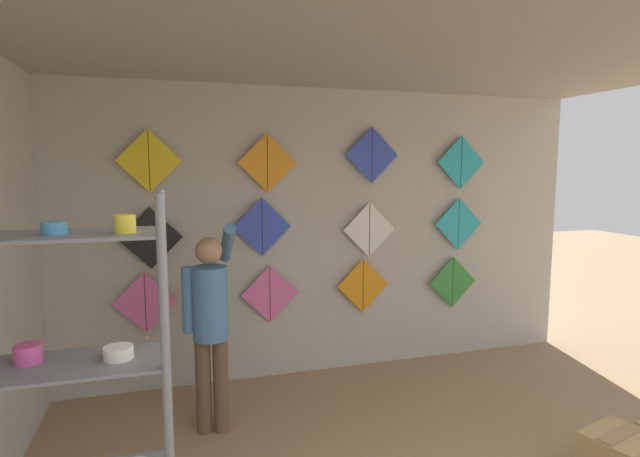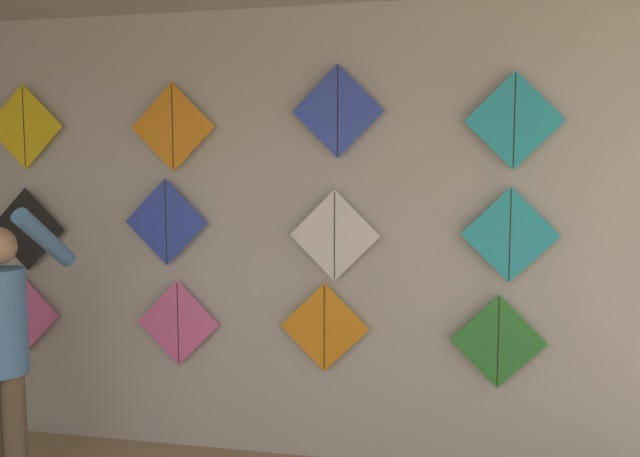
{
  "view_description": "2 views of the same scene",
  "coord_description": "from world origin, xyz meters",
  "px_view_note": "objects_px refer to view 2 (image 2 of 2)",
  "views": [
    {
      "loc": [
        -1.36,
        -1.06,
        2.04
      ],
      "look_at": [
        -0.06,
        3.3,
        1.49
      ],
      "focal_mm": 28.0,
      "sensor_mm": 36.0,
      "label": 1
    },
    {
      "loc": [
        1.16,
        -0.14,
        1.82
      ],
      "look_at": [
        0.49,
        3.3,
        1.49
      ],
      "focal_mm": 35.0,
      "sensor_mm": 36.0,
      "label": 2
    }
  ],
  "objects_px": {
    "kite_10": "(338,111)",
    "kite_2": "(324,327)",
    "kite_5": "(166,222)",
    "kite_6": "(335,236)",
    "kite_7": "(510,235)",
    "kite_9": "(173,127)",
    "shopkeeper": "(3,341)",
    "kite_4": "(27,229)",
    "kite_3": "(498,342)",
    "kite_8": "(24,127)",
    "kite_0": "(22,320)",
    "kite_1": "(178,323)",
    "kite_11": "(514,121)"
  },
  "relations": [
    {
      "from": "kite_10",
      "to": "kite_2",
      "type": "bearing_deg",
      "value": 180.0
    },
    {
      "from": "kite_5",
      "to": "kite_6",
      "type": "height_order",
      "value": "kite_5"
    },
    {
      "from": "kite_6",
      "to": "kite_10",
      "type": "height_order",
      "value": "kite_10"
    },
    {
      "from": "kite_7",
      "to": "kite_9",
      "type": "height_order",
      "value": "kite_9"
    },
    {
      "from": "shopkeeper",
      "to": "kite_2",
      "type": "xyz_separation_m",
      "value": [
        1.58,
        0.83,
        -0.06
      ]
    },
    {
      "from": "kite_4",
      "to": "kite_7",
      "type": "height_order",
      "value": "kite_7"
    },
    {
      "from": "kite_3",
      "to": "kite_6",
      "type": "distance_m",
      "value": 1.14
    },
    {
      "from": "kite_3",
      "to": "kite_4",
      "type": "relative_size",
      "value": 1.0
    },
    {
      "from": "kite_6",
      "to": "kite_8",
      "type": "distance_m",
      "value": 2.18
    },
    {
      "from": "kite_0",
      "to": "shopkeeper",
      "type": "bearing_deg",
      "value": -58.62
    },
    {
      "from": "kite_1",
      "to": "kite_4",
      "type": "xyz_separation_m",
      "value": [
        -1.06,
        0.0,
        0.59
      ]
    },
    {
      "from": "kite_5",
      "to": "kite_9",
      "type": "height_order",
      "value": "kite_9"
    },
    {
      "from": "kite_5",
      "to": "kite_7",
      "type": "distance_m",
      "value": 2.1
    },
    {
      "from": "kite_2",
      "to": "kite_7",
      "type": "xyz_separation_m",
      "value": [
        1.08,
        0.0,
        0.59
      ]
    },
    {
      "from": "kite_0",
      "to": "kite_4",
      "type": "height_order",
      "value": "kite_4"
    },
    {
      "from": "kite_0",
      "to": "kite_11",
      "type": "distance_m",
      "value": 3.42
    },
    {
      "from": "kite_1",
      "to": "kite_2",
      "type": "xyz_separation_m",
      "value": [
        0.96,
        0.0,
        0.02
      ]
    },
    {
      "from": "kite_4",
      "to": "kite_1",
      "type": "bearing_deg",
      "value": 0.0
    },
    {
      "from": "shopkeeper",
      "to": "kite_2",
      "type": "height_order",
      "value": "shopkeeper"
    },
    {
      "from": "kite_1",
      "to": "kite_11",
      "type": "distance_m",
      "value": 2.4
    },
    {
      "from": "kite_5",
      "to": "kite_10",
      "type": "height_order",
      "value": "kite_10"
    },
    {
      "from": "shopkeeper",
      "to": "kite_4",
      "type": "xyz_separation_m",
      "value": [
        -0.44,
        0.83,
        0.51
      ]
    },
    {
      "from": "kite_5",
      "to": "kite_0",
      "type": "bearing_deg",
      "value": -179.95
    },
    {
      "from": "kite_1",
      "to": "kite_11",
      "type": "xyz_separation_m",
      "value": [
        2.04,
        0.0,
        1.26
      ]
    },
    {
      "from": "shopkeeper",
      "to": "kite_7",
      "type": "distance_m",
      "value": 2.84
    },
    {
      "from": "kite_0",
      "to": "kite_10",
      "type": "bearing_deg",
      "value": 0.03
    },
    {
      "from": "kite_7",
      "to": "kite_9",
      "type": "xyz_separation_m",
      "value": [
        -2.04,
        0.0,
        0.64
      ]
    },
    {
      "from": "kite_5",
      "to": "kite_6",
      "type": "xyz_separation_m",
      "value": [
        1.09,
        0.0,
        -0.06
      ]
    },
    {
      "from": "kite_6",
      "to": "kite_8",
      "type": "bearing_deg",
      "value": 180.0
    },
    {
      "from": "kite_3",
      "to": "kite_6",
      "type": "bearing_deg",
      "value": 180.0
    },
    {
      "from": "shopkeeper",
      "to": "kite_5",
      "type": "height_order",
      "value": "kite_5"
    },
    {
      "from": "kite_10",
      "to": "kite_11",
      "type": "relative_size",
      "value": 1.0
    },
    {
      "from": "kite_8",
      "to": "kite_11",
      "type": "height_order",
      "value": "kite_8"
    },
    {
      "from": "shopkeeper",
      "to": "kite_8",
      "type": "distance_m",
      "value": 1.51
    },
    {
      "from": "kite_3",
      "to": "kite_10",
      "type": "height_order",
      "value": "kite_10"
    },
    {
      "from": "shopkeeper",
      "to": "kite_1",
      "type": "bearing_deg",
      "value": 61.28
    },
    {
      "from": "kite_5",
      "to": "kite_7",
      "type": "height_order",
      "value": "kite_5"
    },
    {
      "from": "kite_10",
      "to": "kite_4",
      "type": "bearing_deg",
      "value": 180.0
    },
    {
      "from": "kite_7",
      "to": "kite_2",
      "type": "bearing_deg",
      "value": 180.0
    },
    {
      "from": "kite_0",
      "to": "kite_3",
      "type": "xyz_separation_m",
      "value": [
        3.12,
        0.0,
        0.02
      ]
    },
    {
      "from": "shopkeeper",
      "to": "kite_9",
      "type": "distance_m",
      "value": 1.56
    },
    {
      "from": "kite_7",
      "to": "kite_11",
      "type": "bearing_deg",
      "value": 0.0
    },
    {
      "from": "kite_2",
      "to": "kite_4",
      "type": "relative_size",
      "value": 1.0
    },
    {
      "from": "kite_8",
      "to": "kite_10",
      "type": "distance_m",
      "value": 2.09
    },
    {
      "from": "kite_7",
      "to": "kite_11",
      "type": "height_order",
      "value": "kite_11"
    },
    {
      "from": "shopkeeper",
      "to": "kite_2",
      "type": "relative_size",
      "value": 2.94
    },
    {
      "from": "kite_0",
      "to": "kite_10",
      "type": "xyz_separation_m",
      "value": [
        2.17,
        0.0,
        1.36
      ]
    },
    {
      "from": "kite_3",
      "to": "kite_9",
      "type": "xyz_separation_m",
      "value": [
        -2.0,
        0.0,
        1.26
      ]
    },
    {
      "from": "kite_0",
      "to": "kite_3",
      "type": "relative_size",
      "value": 1.38
    },
    {
      "from": "kite_0",
      "to": "kite_6",
      "type": "bearing_deg",
      "value": 0.03
    }
  ]
}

